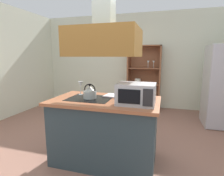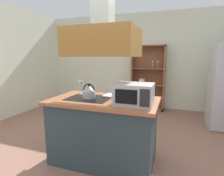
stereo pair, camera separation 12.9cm
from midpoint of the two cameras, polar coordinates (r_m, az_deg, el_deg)
name	(u,v)px [view 2 (the right image)]	position (r m, az deg, el deg)	size (l,w,h in m)	color
ground_plane	(110,158)	(2.84, 0.61, -21.40)	(7.80, 7.80, 0.00)	#906353
wall_back	(144,61)	(5.36, 10.99, 8.44)	(6.00, 0.12, 2.70)	silver
kitchen_island	(104,130)	(2.59, -1.14, -13.28)	(1.47, 0.86, 0.90)	#2E3F46
range_hood	(103,34)	(2.40, -1.25, 16.91)	(0.90, 0.70, 1.22)	#A16D2E
dish_cabinet	(148,81)	(5.16, 12.13, 2.15)	(0.92, 0.40, 1.79)	brown
kettle	(89,92)	(2.52, -5.91, -1.31)	(0.18, 0.18, 0.21)	#B0C2C3
cutting_board	(116,96)	(2.62, 2.64, -2.54)	(0.34, 0.24, 0.02)	white
microwave	(134,94)	(2.19, 8.73, -1.96)	(0.46, 0.35, 0.26)	#B7BABF
wine_glass_on_counter	(81,85)	(2.78, -8.70, 1.06)	(0.08, 0.08, 0.21)	silver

